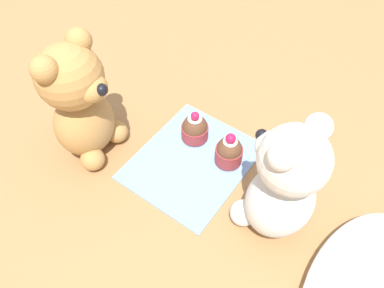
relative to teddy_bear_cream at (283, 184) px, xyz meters
The scene contains 6 objects.
ground_plane 0.22m from the teddy_bear_cream, 96.28° to the right, with size 4.00×4.00×0.00m, color #9E7042.
knitted_placemat 0.22m from the teddy_bear_cream, 96.28° to the right, with size 0.24×0.20×0.01m, color #7A9ED1.
teddy_bear_cream is the anchor object (origin of this frame).
teddy_bear_tan 0.38m from the teddy_bear_cream, 80.20° to the right, with size 0.13×0.14×0.25m.
cupcake_near_cream_bear 0.16m from the teddy_bear_cream, 115.49° to the right, with size 0.05×0.05×0.08m.
cupcake_near_tan_bear 0.25m from the teddy_bear_cream, 108.59° to the right, with size 0.06×0.06×0.07m.
Camera 1 is at (0.36, 0.26, 0.60)m, focal length 35.00 mm.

